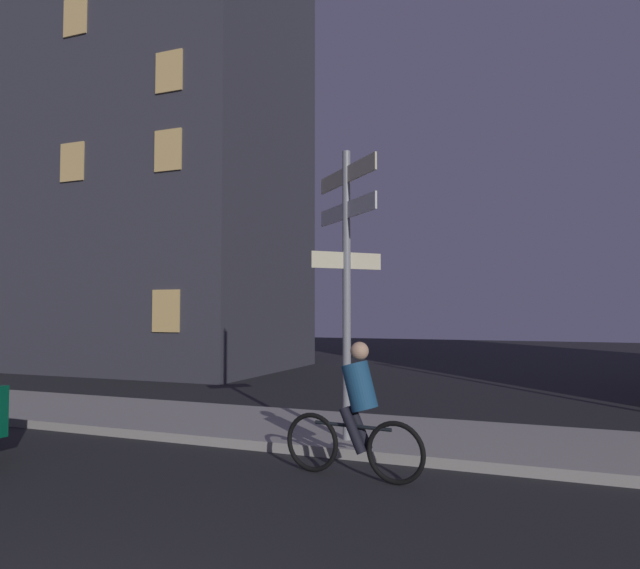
% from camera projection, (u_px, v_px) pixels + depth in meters
% --- Properties ---
extents(sidewalk_kerb, '(40.00, 2.70, 0.14)m').
position_uv_depth(sidewalk_kerb, '(367.00, 434.00, 8.97)').
color(sidewalk_kerb, '#9E9991').
rests_on(sidewalk_kerb, ground_plane).
extents(signpost, '(1.28, 1.28, 4.18)m').
position_uv_depth(signpost, '(347.00, 263.00, 8.39)').
color(signpost, gray).
rests_on(signpost, sidewalk_kerb).
extents(cyclist, '(1.81, 0.38, 1.61)m').
position_uv_depth(cyclist, '(356.00, 415.00, 6.84)').
color(cyclist, black).
rests_on(cyclist, ground_plane).
extents(building_left_block, '(10.65, 6.87, 14.49)m').
position_uv_depth(building_left_block, '(145.00, 167.00, 21.05)').
color(building_left_block, '#383842').
rests_on(building_left_block, ground_plane).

